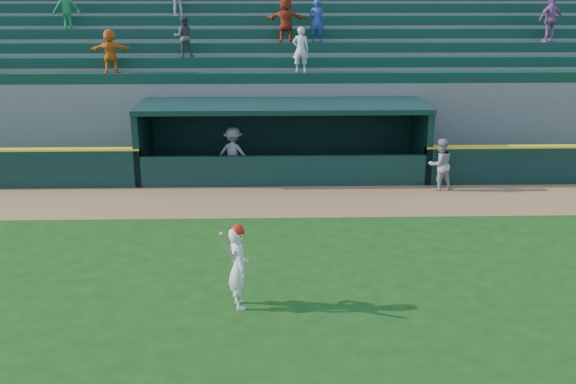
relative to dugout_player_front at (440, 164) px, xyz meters
name	(u,v)px	position (x,y,z in m)	size (l,w,h in m)	color
ground	(290,269)	(-4.84, -5.97, -0.81)	(120.00, 120.00, 0.00)	#154010
warning_track	(285,201)	(-4.84, -1.07, -0.81)	(40.00, 3.00, 0.01)	olive
dugout_player_front	(440,164)	(0.00, 0.00, 0.00)	(0.79, 0.62, 1.63)	#9E9E99
dugout_player_inside	(233,154)	(-6.48, 1.40, 0.05)	(1.12, 0.64, 1.73)	#A2A29D
dugout	(283,135)	(-4.84, 2.03, 0.54)	(9.40, 2.80, 2.46)	#62625D
stands	(280,85)	(-4.87, 6.59, 1.58)	(34.50, 6.25, 7.55)	slate
batter_at_plate	(238,266)	(-5.89, -7.73, 0.04)	(0.58, 0.79, 1.71)	silver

